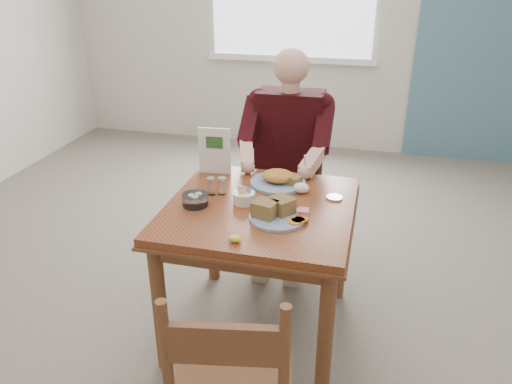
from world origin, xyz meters
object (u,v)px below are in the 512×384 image
(table, at_px, (260,225))
(near_plate, at_px, (277,212))
(diner, at_px, (287,146))
(far_plate, at_px, (279,179))
(chair_far, at_px, (288,189))

(table, bearing_deg, near_plate, -45.74)
(diner, bearing_deg, far_plate, -84.81)
(far_plate, bearing_deg, chair_far, 94.32)
(table, xyz_separation_m, far_plate, (0.04, 0.27, 0.14))
(near_plate, bearing_deg, diner, 97.33)
(chair_far, height_order, far_plate, chair_far)
(chair_far, height_order, near_plate, chair_far)
(table, bearing_deg, far_plate, 81.52)
(table, distance_m, chair_far, 0.81)
(near_plate, height_order, far_plate, near_plate)
(chair_far, xyz_separation_m, far_plate, (0.04, -0.53, 0.30))
(diner, height_order, far_plate, diner)
(chair_far, bearing_deg, table, -90.00)
(table, height_order, far_plate, far_plate)
(table, distance_m, near_plate, 0.21)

